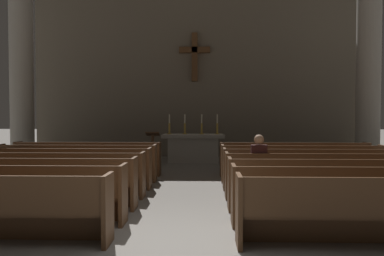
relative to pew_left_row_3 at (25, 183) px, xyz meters
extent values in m
plane|color=gray|center=(2.88, -2.01, -0.48)|extent=(80.00, 80.00, 0.00)
cube|color=brown|center=(2.01, -2.03, 0.00)|extent=(0.06, 0.50, 0.95)
cube|color=brown|center=(0.00, -0.80, -0.28)|extent=(3.97, 0.04, 0.40)
cube|color=brown|center=(2.01, -1.00, 0.00)|extent=(0.06, 0.50, 0.95)
cube|color=brown|center=(0.00, 0.04, -0.05)|extent=(3.97, 0.40, 0.05)
cube|color=brown|center=(0.00, -0.18, 0.22)|extent=(3.97, 0.05, 0.50)
cube|color=brown|center=(0.00, 0.22, -0.28)|extent=(3.97, 0.04, 0.40)
cube|color=brown|center=(2.01, 0.02, 0.00)|extent=(0.06, 0.50, 0.95)
cube|color=brown|center=(0.00, 1.06, -0.05)|extent=(3.97, 0.40, 0.05)
cube|color=brown|center=(0.00, 0.84, 0.22)|extent=(3.97, 0.05, 0.50)
cube|color=brown|center=(0.00, 1.24, -0.28)|extent=(3.97, 0.04, 0.40)
cube|color=brown|center=(2.01, 1.04, 0.00)|extent=(0.06, 0.50, 0.95)
cube|color=brown|center=(0.00, 2.09, -0.05)|extent=(3.97, 0.40, 0.05)
cube|color=brown|center=(0.00, 1.86, 0.22)|extent=(3.97, 0.05, 0.50)
cube|color=brown|center=(0.00, 2.27, -0.28)|extent=(3.97, 0.04, 0.40)
cube|color=brown|center=(2.01, 2.07, 0.00)|extent=(0.06, 0.50, 0.95)
cube|color=brown|center=(0.00, 3.11, -0.05)|extent=(3.97, 0.40, 0.05)
cube|color=brown|center=(0.00, 2.88, 0.22)|extent=(3.97, 0.05, 0.50)
cube|color=brown|center=(0.00, 3.29, -0.28)|extent=(3.97, 0.04, 0.40)
cube|color=brown|center=(2.01, 3.09, 0.00)|extent=(0.06, 0.50, 0.95)
cube|color=brown|center=(-2.01, 3.09, 0.00)|extent=(0.06, 0.50, 0.95)
cube|color=brown|center=(0.00, 4.13, -0.05)|extent=(3.97, 0.40, 0.05)
cube|color=brown|center=(0.00, 3.91, 0.22)|extent=(3.97, 0.05, 0.50)
cube|color=brown|center=(0.00, 4.31, -0.28)|extent=(3.97, 0.04, 0.40)
cube|color=brown|center=(2.01, 4.11, 0.00)|extent=(0.06, 0.50, 0.95)
cube|color=brown|center=(-2.01, 4.11, 0.00)|extent=(0.06, 0.50, 0.95)
cube|color=brown|center=(3.75, -2.03, 0.00)|extent=(0.06, 0.50, 0.95)
cube|color=brown|center=(5.76, -0.98, -0.05)|extent=(3.97, 0.40, 0.05)
cube|color=brown|center=(5.76, -1.21, 0.22)|extent=(3.97, 0.05, 0.50)
cube|color=brown|center=(5.76, -0.80, -0.28)|extent=(3.97, 0.04, 0.40)
cube|color=brown|center=(3.75, -1.00, 0.00)|extent=(0.06, 0.50, 0.95)
cube|color=brown|center=(5.76, 0.04, -0.05)|extent=(3.97, 0.40, 0.05)
cube|color=brown|center=(5.76, -0.18, 0.22)|extent=(3.97, 0.05, 0.50)
cube|color=brown|center=(5.76, 0.22, -0.28)|extent=(3.97, 0.04, 0.40)
cube|color=brown|center=(3.75, 0.02, 0.00)|extent=(0.06, 0.50, 0.95)
cube|color=brown|center=(5.76, 1.06, -0.05)|extent=(3.97, 0.40, 0.05)
cube|color=brown|center=(5.76, 0.84, 0.22)|extent=(3.97, 0.05, 0.50)
cube|color=brown|center=(5.76, 1.24, -0.28)|extent=(3.97, 0.04, 0.40)
cube|color=brown|center=(3.75, 1.04, 0.00)|extent=(0.06, 0.50, 0.95)
cube|color=brown|center=(5.76, 2.09, -0.05)|extent=(3.97, 0.40, 0.05)
cube|color=brown|center=(5.76, 1.86, 0.22)|extent=(3.97, 0.05, 0.50)
cube|color=brown|center=(5.76, 2.27, -0.28)|extent=(3.97, 0.04, 0.40)
cube|color=brown|center=(3.75, 2.07, 0.00)|extent=(0.06, 0.50, 0.95)
cube|color=brown|center=(5.76, 3.11, -0.05)|extent=(3.97, 0.40, 0.05)
cube|color=brown|center=(5.76, 2.88, 0.22)|extent=(3.97, 0.05, 0.50)
cube|color=brown|center=(5.76, 3.29, -0.28)|extent=(3.97, 0.04, 0.40)
cube|color=brown|center=(3.75, 3.09, 0.00)|extent=(0.06, 0.50, 0.95)
cube|color=brown|center=(7.78, 3.09, 0.00)|extent=(0.06, 0.50, 0.95)
cube|color=brown|center=(5.76, 4.13, -0.05)|extent=(3.97, 0.40, 0.05)
cube|color=brown|center=(5.76, 3.91, 0.22)|extent=(3.97, 0.05, 0.50)
cube|color=brown|center=(5.76, 4.31, -0.28)|extent=(3.97, 0.04, 0.40)
cube|color=brown|center=(3.75, 4.11, 0.00)|extent=(0.06, 0.50, 0.95)
cube|color=brown|center=(7.78, 4.11, 0.00)|extent=(0.06, 0.50, 0.95)
cube|color=#ADA89E|center=(-2.95, 6.51, -0.38)|extent=(1.10, 1.10, 0.20)
cylinder|color=#ADA89E|center=(-2.95, 6.51, 2.65)|extent=(0.79, 0.79, 6.25)
cube|color=#ADA89E|center=(8.72, 6.51, -0.38)|extent=(1.10, 1.10, 0.20)
cylinder|color=#ADA89E|center=(8.72, 6.51, 2.65)|extent=(0.79, 0.79, 6.25)
cube|color=#A8A399|center=(2.88, 7.23, -0.04)|extent=(1.76, 0.72, 0.88)
cube|color=#A8A399|center=(2.88, 7.23, 0.46)|extent=(2.20, 0.90, 0.12)
cube|color=silver|center=(2.88, 7.23, 0.53)|extent=(2.09, 0.86, 0.01)
cylinder|color=#B79338|center=(2.03, 7.23, 0.54)|extent=(0.16, 0.16, 0.02)
cylinder|color=#B79338|center=(2.03, 7.23, 0.73)|extent=(0.07, 0.07, 0.39)
cylinder|color=silver|center=(2.03, 7.23, 1.08)|extent=(0.04, 0.04, 0.32)
cylinder|color=#B79338|center=(2.58, 7.23, 0.54)|extent=(0.16, 0.16, 0.02)
cylinder|color=#B79338|center=(2.58, 7.23, 0.73)|extent=(0.07, 0.07, 0.39)
cylinder|color=silver|center=(2.58, 7.23, 1.08)|extent=(0.04, 0.04, 0.32)
cylinder|color=#B79338|center=(3.18, 7.23, 0.54)|extent=(0.16, 0.16, 0.02)
cylinder|color=#B79338|center=(3.18, 7.23, 0.73)|extent=(0.07, 0.07, 0.39)
cylinder|color=silver|center=(3.18, 7.23, 1.08)|extent=(0.04, 0.04, 0.32)
cylinder|color=#B79338|center=(3.73, 7.23, 0.54)|extent=(0.16, 0.16, 0.02)
cylinder|color=#B79338|center=(3.73, 7.23, 0.73)|extent=(0.07, 0.07, 0.39)
cylinder|color=silver|center=(3.73, 7.23, 1.08)|extent=(0.04, 0.04, 0.32)
cube|color=#706656|center=(2.88, 9.35, 3.15)|extent=(12.93, 0.25, 7.25)
cube|color=brown|center=(2.88, 9.11, 3.51)|extent=(0.23, 0.23, 1.92)
cube|color=brown|center=(2.88, 9.11, 3.80)|extent=(1.23, 0.23, 0.23)
cylinder|color=brown|center=(1.58, 6.03, -0.46)|extent=(0.36, 0.36, 0.04)
cylinder|color=brown|center=(1.58, 6.03, 0.05)|extent=(0.10, 0.10, 1.05)
cube|color=brown|center=(1.58, 6.03, 0.60)|extent=(0.44, 0.31, 0.15)
cube|color=#26262B|center=(4.40, 1.24, -0.25)|extent=(0.24, 0.14, 0.45)
cube|color=#26262B|center=(4.40, 1.11, 0.03)|extent=(0.28, 0.36, 0.12)
cube|color=#381919|center=(4.40, 0.98, 0.36)|extent=(0.32, 0.20, 0.54)
sphere|color=tan|center=(4.40, 0.98, 0.74)|extent=(0.20, 0.20, 0.20)
camera|label=1|loc=(3.30, -7.43, 1.27)|focal=38.67mm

